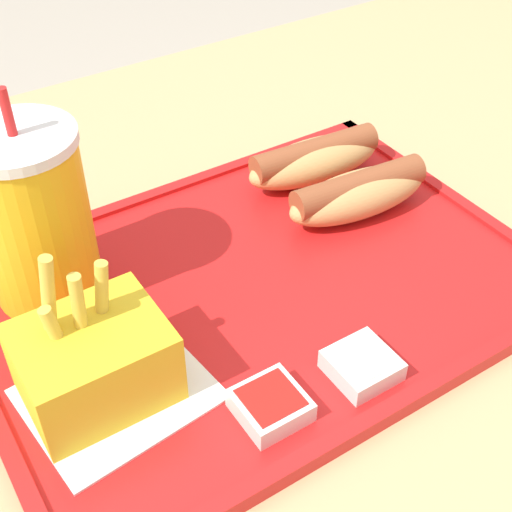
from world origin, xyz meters
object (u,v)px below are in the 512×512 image
Objects in this scene: hot_dog_far at (314,159)px; hot_dog_near at (358,193)px; sauce_cup_mayo at (362,365)px; sauce_cup_ketchup at (271,405)px; soda_cup at (34,217)px; fries_carton at (93,360)px.

hot_dog_far is 0.07m from hot_dog_near.
hot_dog_near reaches higher than sauce_cup_mayo.
hot_dog_near is at bearing -90.00° from hot_dog_far.
hot_dog_near is at bearing 37.16° from sauce_cup_ketchup.
hot_dog_near is 3.23× the size of sauce_cup_ketchup.
sauce_cup_ketchup is (-0.19, -0.15, -0.01)m from hot_dog_near.
sauce_cup_mayo is at bearing -118.34° from hot_dog_far.
sauce_cup_mayo and sauce_cup_ketchup have the same top height.
hot_dog_near is 0.24m from sauce_cup_ketchup.
soda_cup is 1.24× the size of hot_dog_far.
hot_dog_near is 0.19m from sauce_cup_mayo.
hot_dog_far is (0.27, 0.01, -0.05)m from soda_cup.
fries_carton is (-0.28, -0.13, 0.01)m from hot_dog_far.
sauce_cup_ketchup is at bearing 175.30° from sauce_cup_mayo.
soda_cup is 1.50× the size of fries_carton.
hot_dog_near is at bearing 52.17° from sauce_cup_mayo.
hot_dog_near is 3.23× the size of sauce_cup_mayo.
fries_carton is at bearing 151.98° from sauce_cup_mayo.
soda_cup is at bearing 111.87° from sauce_cup_ketchup.
sauce_cup_mayo is (-0.12, -0.15, -0.01)m from hot_dog_near.
soda_cup is at bearing 85.39° from fries_carton.
soda_cup is 0.28m from hot_dog_near.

